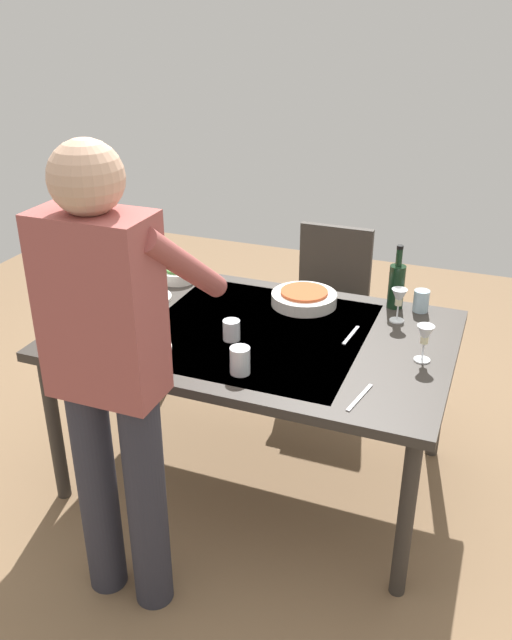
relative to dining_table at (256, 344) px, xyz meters
The scene contains 16 objects.
ground_plane 0.69m from the dining_table, ahead, with size 6.00×6.00×0.00m, color #846647.
dining_table is the anchor object (origin of this frame).
chair_near 0.93m from the dining_table, 94.74° to the right, with size 0.40×0.40×0.91m.
person_server 0.86m from the dining_table, 76.20° to the left, with size 0.42×0.61×1.69m.
wine_bottle 0.70m from the dining_table, 137.96° to the right, with size 0.07×0.07×0.30m.
wine_glass_left 0.64m from the dining_table, 150.19° to the right, with size 0.07×0.07×0.15m.
wine_glass_right 0.72m from the dining_table, behind, with size 0.07×0.07×0.15m.
water_cup_near_left 0.38m from the dining_table, 101.59° to the left, with size 0.08×0.08×0.11m, color silver.
water_cup_near_right 0.77m from the dining_table, 143.87° to the right, with size 0.07×0.07×0.10m, color silver.
water_cup_far_left 0.17m from the dining_table, 59.52° to the left, with size 0.07×0.07×0.09m, color silver.
serving_bowl_pasta 0.36m from the dining_table, 108.29° to the right, with size 0.30×0.30×0.07m.
side_bowl_salad 0.68m from the dining_table, 33.79° to the right, with size 0.18×0.18×0.07m.
dinner_plate_near 0.61m from the dining_table, 11.79° to the right, with size 0.23×0.23×0.01m, color silver.
dinner_plate_far 0.49m from the dining_table, 41.73° to the left, with size 0.23×0.23×0.01m, color silver.
table_knife 0.65m from the dining_table, 146.03° to the left, with size 0.01×0.20×0.01m, color silver.
table_fork 0.41m from the dining_table, 165.48° to the right, with size 0.01×0.18×0.01m, color silver.
Camera 1 is at (-0.92, 2.36, 2.04)m, focal length 37.58 mm.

